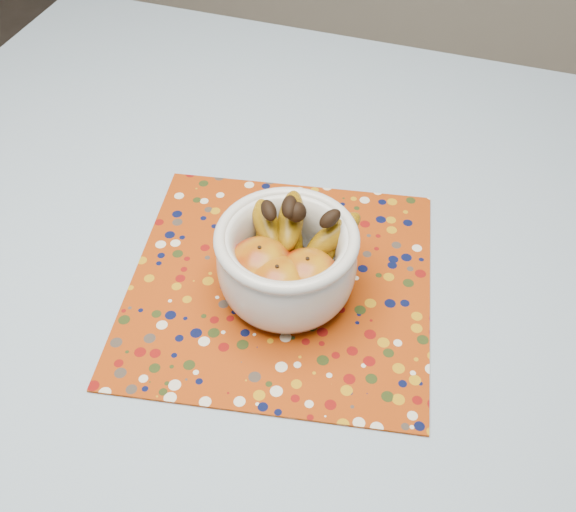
{
  "coord_description": "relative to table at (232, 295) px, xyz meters",
  "views": [
    {
      "loc": [
        0.29,
        -0.6,
        1.47
      ],
      "look_at": [
        0.1,
        -0.03,
        0.83
      ],
      "focal_mm": 42.0,
      "sensor_mm": 36.0,
      "label": 1
    }
  ],
  "objects": [
    {
      "name": "table",
      "position": [
        0.0,
        0.0,
        0.0
      ],
      "size": [
        1.2,
        1.2,
        0.75
      ],
      "color": "brown",
      "rests_on": "ground"
    },
    {
      "name": "placemat",
      "position": [
        0.09,
        -0.03,
        0.09
      ],
      "size": [
        0.48,
        0.48,
        0.0
      ],
      "primitive_type": "cube",
      "rotation": [
        0.0,
        0.0,
        0.18
      ],
      "color": "#8E2F07",
      "rests_on": "tablecloth"
    },
    {
      "name": "tablecloth",
      "position": [
        0.0,
        0.0,
        0.08
      ],
      "size": [
        1.32,
        1.32,
        0.01
      ],
      "primitive_type": "cube",
      "color": "#6589A9",
      "rests_on": "table"
    },
    {
      "name": "fruit_bowl",
      "position": [
        0.1,
        -0.04,
        0.16
      ],
      "size": [
        0.21,
        0.19,
        0.15
      ],
      "color": "silver",
      "rests_on": "placemat"
    }
  ]
}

